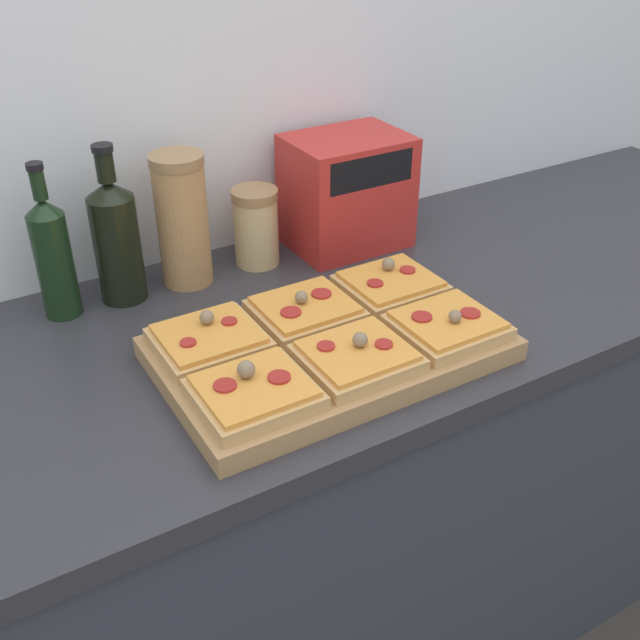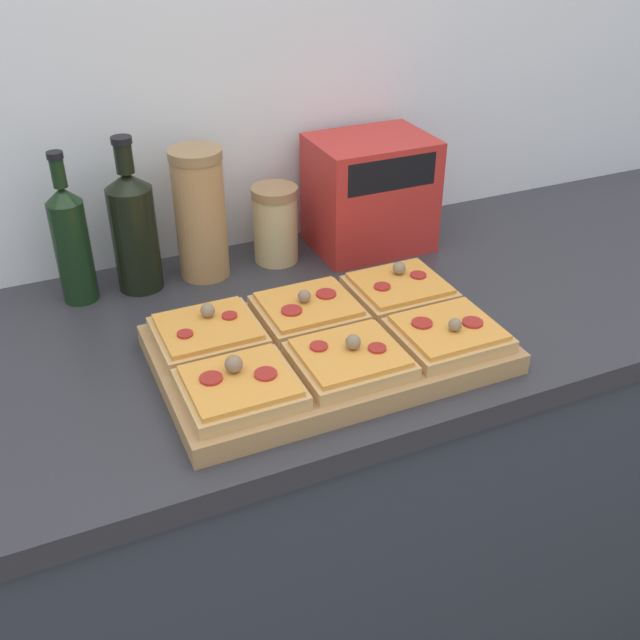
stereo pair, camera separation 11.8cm
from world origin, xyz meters
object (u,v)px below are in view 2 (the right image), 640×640
object	(u,v)px
olive_oil_bottle	(71,242)
grain_jar_tall	(200,214)
grain_jar_short	(275,224)
toaster_oven	(370,193)
cutting_board	(328,349)
wine_bottle	(134,229)

from	to	relation	value
olive_oil_bottle	grain_jar_tall	world-z (taller)	olive_oil_bottle
grain_jar_short	toaster_oven	world-z (taller)	toaster_oven
cutting_board	grain_jar_short	distance (m)	0.36
cutting_board	grain_jar_short	bearing A→B (deg)	81.96
cutting_board	olive_oil_bottle	size ratio (longest dim) A/B	1.94
olive_oil_bottle	wine_bottle	world-z (taller)	wine_bottle
cutting_board	toaster_oven	distance (m)	0.43
olive_oil_bottle	grain_jar_tall	size ratio (longest dim) A/B	1.11
grain_jar_short	toaster_oven	size ratio (longest dim) A/B	0.60
grain_jar_short	wine_bottle	bearing A→B (deg)	-180.00
grain_jar_tall	grain_jar_short	world-z (taller)	grain_jar_tall
olive_oil_bottle	grain_jar_short	world-z (taller)	olive_oil_bottle
cutting_board	toaster_oven	bearing A→B (deg)	54.02
cutting_board	toaster_oven	world-z (taller)	toaster_oven
grain_jar_short	toaster_oven	xyz separation A→B (m)	(0.20, -0.01, 0.04)
olive_oil_bottle	wine_bottle	xyz separation A→B (m)	(0.11, 0.00, 0.00)
wine_bottle	toaster_oven	xyz separation A→B (m)	(0.46, -0.01, -0.00)
wine_bottle	grain_jar_short	distance (m)	0.27
olive_oil_bottle	wine_bottle	size ratio (longest dim) A/B	0.96
wine_bottle	grain_jar_tall	distance (m)	0.12
olive_oil_bottle	cutting_board	bearing A→B (deg)	-47.31
cutting_board	olive_oil_bottle	bearing A→B (deg)	132.69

